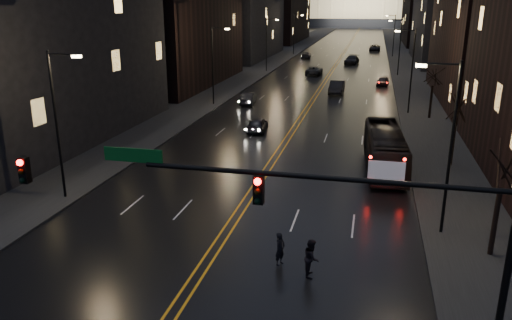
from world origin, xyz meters
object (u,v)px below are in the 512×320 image
Objects in this scene: oncoming_car_b at (248,98)px; traffic_signal at (330,210)px; receding_car_a at (337,87)px; pedestrian_b at (312,258)px; pedestrian_a at (280,249)px; bus at (385,149)px; oncoming_car_a at (257,124)px.

traffic_signal is at bearing 101.28° from oncoming_car_b.
receding_car_a is 2.96× the size of pedestrian_b.
pedestrian_a is (10.51, -36.36, 0.09)m from oncoming_car_b.
pedestrian_b is (1.52, -0.61, 0.07)m from pedestrian_a.
pedestrian_b is (-3.30, -16.11, -0.59)m from bus.
pedestrian_a is at bearing 116.79° from traffic_signal.
oncoming_car_a is 25.83m from pedestrian_b.
pedestrian_a is at bearing -88.26° from receding_car_a.
receding_car_a is (-3.39, 50.97, -4.25)m from traffic_signal.
traffic_signal is at bearing -100.03° from bus.
pedestrian_b is (12.03, -36.97, 0.15)m from oncoming_car_b.
bus is 6.55× the size of pedestrian_a.
oncoming_car_b is 2.50× the size of pedestrian_b.
traffic_signal is at bearing -128.53° from pedestrian_a.
pedestrian_a is 1.64m from pedestrian_b.
bus is at bearing 83.63° from traffic_signal.
bus reaches higher than pedestrian_a.
oncoming_car_b is 38.88m from pedestrian_b.
bus is 6.04× the size of pedestrian_b.
receding_car_a is (9.64, 9.60, 0.13)m from oncoming_car_b.
traffic_signal is 1.65× the size of bus.
pedestrian_b reaches higher than oncoming_car_b.
receding_car_a is at bearing -108.92° from oncoming_car_a.
pedestrian_a reaches higher than oncoming_car_b.
traffic_signal is 9.94× the size of pedestrian_b.
traffic_signal is 4.16× the size of oncoming_car_a.
pedestrian_b is (-1.01, 4.40, -4.23)m from traffic_signal.
oncoming_car_b is (-3.96, 12.44, 0.01)m from oncoming_car_a.
oncoming_car_b is 13.61m from receding_car_a.
pedestrian_a is at bearing 99.91° from oncoming_car_b.
traffic_signal is 7.07m from pedestrian_a.
pedestrian_b reaches higher than receding_car_a.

